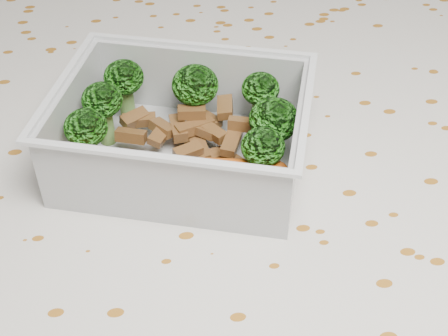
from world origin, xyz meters
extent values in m
cube|color=brown|center=(0.00, 0.00, 0.73)|extent=(1.40, 0.90, 0.04)
cube|color=silver|center=(0.00, 0.00, 0.75)|extent=(1.46, 0.96, 0.01)
cube|color=silver|center=(0.00, 0.48, 0.66)|extent=(1.46, 0.01, 0.18)
cube|color=silver|center=(-0.02, 0.04, 0.76)|extent=(0.19, 0.16, 0.00)
cube|color=silver|center=(-0.01, 0.10, 0.79)|extent=(0.15, 0.05, 0.05)
cube|color=silver|center=(-0.04, -0.02, 0.79)|extent=(0.15, 0.05, 0.05)
cube|color=silver|center=(0.05, 0.02, 0.79)|extent=(0.04, 0.11, 0.05)
cube|color=silver|center=(-0.10, 0.06, 0.79)|extent=(0.04, 0.11, 0.05)
cube|color=silver|center=(-0.01, 0.10, 0.81)|extent=(0.16, 0.06, 0.00)
cube|color=silver|center=(-0.04, -0.02, 0.81)|extent=(0.16, 0.06, 0.00)
cube|color=silver|center=(0.05, 0.01, 0.81)|extent=(0.04, 0.12, 0.00)
cube|color=silver|center=(-0.10, 0.07, 0.81)|extent=(0.04, 0.12, 0.00)
cylinder|color=#608C3F|center=(-0.06, 0.09, 0.77)|extent=(0.01, 0.01, 0.03)
ellipsoid|color=#338C26|center=(-0.06, 0.09, 0.80)|extent=(0.03, 0.03, 0.02)
cylinder|color=#608C3F|center=(-0.01, 0.08, 0.77)|extent=(0.01, 0.01, 0.02)
ellipsoid|color=#338C26|center=(-0.01, 0.08, 0.79)|extent=(0.03, 0.03, 0.03)
cylinder|color=#608C3F|center=(0.03, 0.06, 0.77)|extent=(0.01, 0.01, 0.03)
ellipsoid|color=#338C26|center=(0.03, 0.06, 0.80)|extent=(0.03, 0.03, 0.02)
cylinder|color=#608C3F|center=(-0.08, 0.07, 0.77)|extent=(0.01, 0.01, 0.03)
ellipsoid|color=#338C26|center=(-0.08, 0.07, 0.80)|extent=(0.03, 0.03, 0.02)
cylinder|color=#608C3F|center=(0.04, 0.03, 0.77)|extent=(0.01, 0.01, 0.02)
ellipsoid|color=#338C26|center=(0.04, 0.03, 0.79)|extent=(0.03, 0.03, 0.03)
cylinder|color=#608C3F|center=(-0.09, 0.04, 0.77)|extent=(0.01, 0.01, 0.03)
ellipsoid|color=#338C26|center=(-0.09, 0.04, 0.80)|extent=(0.03, 0.03, 0.02)
cylinder|color=#608C3F|center=(0.02, 0.00, 0.77)|extent=(0.01, 0.01, 0.03)
ellipsoid|color=#338C26|center=(0.02, 0.00, 0.80)|extent=(0.03, 0.03, 0.02)
cube|color=brown|center=(-0.01, 0.05, 0.77)|extent=(0.02, 0.02, 0.01)
cube|color=brown|center=(-0.02, 0.05, 0.77)|extent=(0.03, 0.02, 0.01)
cube|color=brown|center=(-0.03, 0.06, 0.77)|extent=(0.01, 0.02, 0.01)
cube|color=brown|center=(0.01, 0.02, 0.76)|extent=(0.03, 0.02, 0.01)
cube|color=brown|center=(-0.01, 0.07, 0.77)|extent=(0.02, 0.03, 0.01)
cube|color=brown|center=(-0.04, 0.05, 0.77)|extent=(0.02, 0.02, 0.01)
cube|color=brown|center=(-0.06, 0.07, 0.77)|extent=(0.02, 0.02, 0.01)
cube|color=brown|center=(0.02, 0.04, 0.78)|extent=(0.03, 0.02, 0.01)
cube|color=brown|center=(-0.06, 0.05, 0.77)|extent=(0.02, 0.02, 0.01)
cube|color=brown|center=(-0.02, 0.03, 0.77)|extent=(0.02, 0.02, 0.01)
cube|color=brown|center=(-0.05, 0.07, 0.77)|extent=(0.02, 0.01, 0.01)
cube|color=brown|center=(0.01, 0.07, 0.78)|extent=(0.01, 0.02, 0.01)
cube|color=brown|center=(0.01, 0.04, 0.77)|extent=(0.02, 0.03, 0.01)
cube|color=brown|center=(0.00, 0.03, 0.77)|extent=(0.02, 0.02, 0.01)
cube|color=brown|center=(0.00, 0.02, 0.77)|extent=(0.02, 0.02, 0.01)
cube|color=brown|center=(-0.02, 0.06, 0.78)|extent=(0.02, 0.01, 0.01)
cube|color=brown|center=(-0.02, 0.06, 0.76)|extent=(0.02, 0.03, 0.01)
cube|color=brown|center=(-0.04, 0.06, 0.77)|extent=(0.02, 0.02, 0.01)
cube|color=brown|center=(-0.01, 0.04, 0.77)|extent=(0.01, 0.03, 0.01)
cube|color=brown|center=(0.00, 0.05, 0.78)|extent=(0.02, 0.03, 0.01)
cylinder|color=#C35214|center=(-0.03, 0.00, 0.78)|extent=(0.13, 0.04, 0.02)
sphere|color=#C35214|center=(0.03, -0.01, 0.78)|extent=(0.02, 0.02, 0.02)
sphere|color=#C35214|center=(-0.09, 0.02, 0.78)|extent=(0.02, 0.02, 0.02)
camera|label=1|loc=(-0.04, -0.29, 1.04)|focal=50.00mm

